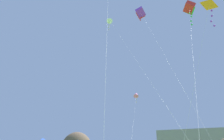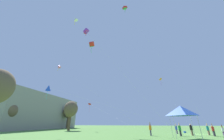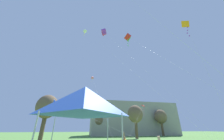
{
  "view_description": "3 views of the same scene",
  "coord_description": "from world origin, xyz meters",
  "px_view_note": "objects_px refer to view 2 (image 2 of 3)",
  "views": [
    {
      "loc": [
        -2.54,
        -7.54,
        2.29
      ],
      "look_at": [
        -7.39,
        12.68,
        11.79
      ],
      "focal_mm": 40.0,
      "sensor_mm": 36.0,
      "label": 1
    },
    {
      "loc": [
        -29.92,
        8.4,
        1.9
      ],
      "look_at": [
        -7.33,
        14.69,
        11.97
      ],
      "focal_mm": 20.0,
      "sensor_mm": 36.0,
      "label": 2
    },
    {
      "loc": [
        -8.72,
        -2.52,
        2.37
      ],
      "look_at": [
        -4.94,
        14.85,
        10.73
      ],
      "focal_mm": 20.0,
      "sensor_mm": 36.0,
      "label": 3
    }
  ],
  "objects_px": {
    "kite_blue_diamond_0": "(49,88)",
    "kite_orange_delta_1": "(161,80)",
    "kite_red_box_3": "(92,44)",
    "person_red_shirt": "(213,130)",
    "kite_red_delta_2": "(90,105)",
    "kite_pink_diamond_5": "(59,66)",
    "person_orange_shirt": "(150,129)",
    "person_black_shirt": "(191,129)",
    "kite_purple_box_7": "(86,31)",
    "festival_tent": "(181,111)",
    "person_blue_shirt": "(176,129)",
    "person_green_shirt": "(180,129)",
    "kite_red_box_6": "(125,8)",
    "person_white_shirt": "(223,131)",
    "person_teal_shirt": "(208,129)",
    "cooler_box": "(185,132)",
    "kite_white_diamond_4": "(75,19)"
  },
  "relations": [
    {
      "from": "person_blue_shirt",
      "to": "person_red_shirt",
      "type": "bearing_deg",
      "value": 84.29
    },
    {
      "from": "person_black_shirt",
      "to": "person_white_shirt",
      "type": "bearing_deg",
      "value": 144.0
    },
    {
      "from": "cooler_box",
      "to": "kite_pink_diamond_5",
      "type": "height_order",
      "value": "kite_pink_diamond_5"
    },
    {
      "from": "person_red_shirt",
      "to": "kite_purple_box_7",
      "type": "xyz_separation_m",
      "value": [
        -1.78,
        24.12,
        24.44
      ]
    },
    {
      "from": "person_teal_shirt",
      "to": "kite_blue_diamond_0",
      "type": "height_order",
      "value": "kite_blue_diamond_0"
    },
    {
      "from": "kite_red_box_6",
      "to": "person_black_shirt",
      "type": "bearing_deg",
      "value": -66.9
    },
    {
      "from": "cooler_box",
      "to": "kite_blue_diamond_0",
      "type": "xyz_separation_m",
      "value": [
        -18.05,
        21.87,
        6.82
      ]
    },
    {
      "from": "person_orange_shirt",
      "to": "person_blue_shirt",
      "type": "xyz_separation_m",
      "value": [
        5.95,
        -5.12,
        -0.12
      ]
    },
    {
      "from": "kite_orange_delta_1",
      "to": "kite_red_box_3",
      "type": "xyz_separation_m",
      "value": [
        1.51,
        19.38,
        14.71
      ]
    },
    {
      "from": "kite_orange_delta_1",
      "to": "kite_red_box_3",
      "type": "height_order",
      "value": "kite_red_box_3"
    },
    {
      "from": "kite_red_delta_2",
      "to": "kite_pink_diamond_5",
      "type": "distance_m",
      "value": 14.38
    },
    {
      "from": "person_green_shirt",
      "to": "kite_white_diamond_4",
      "type": "xyz_separation_m",
      "value": [
        -5.29,
        19.34,
        24.18
      ]
    },
    {
      "from": "festival_tent",
      "to": "person_orange_shirt",
      "type": "bearing_deg",
      "value": 53.78
    },
    {
      "from": "kite_purple_box_7",
      "to": "person_blue_shirt",
      "type": "bearing_deg",
      "value": -72.7
    },
    {
      "from": "cooler_box",
      "to": "person_white_shirt",
      "type": "height_order",
      "value": "person_white_shirt"
    },
    {
      "from": "person_black_shirt",
      "to": "kite_purple_box_7",
      "type": "height_order",
      "value": "kite_purple_box_7"
    },
    {
      "from": "person_red_shirt",
      "to": "kite_pink_diamond_5",
      "type": "relative_size",
      "value": 0.09
    },
    {
      "from": "person_red_shirt",
      "to": "person_white_shirt",
      "type": "relative_size",
      "value": 1.09
    },
    {
      "from": "person_black_shirt",
      "to": "kite_purple_box_7",
      "type": "bearing_deg",
      "value": -21.89
    },
    {
      "from": "person_red_shirt",
      "to": "person_black_shirt",
      "type": "height_order",
      "value": "person_red_shirt"
    },
    {
      "from": "festival_tent",
      "to": "person_teal_shirt",
      "type": "xyz_separation_m",
      "value": [
        6.92,
        -5.21,
        -2.68
      ]
    },
    {
      "from": "festival_tent",
      "to": "kite_red_box_6",
      "type": "bearing_deg",
      "value": 79.18
    },
    {
      "from": "person_green_shirt",
      "to": "kite_red_box_3",
      "type": "relative_size",
      "value": 0.08
    },
    {
      "from": "person_black_shirt",
      "to": "person_orange_shirt",
      "type": "bearing_deg",
      "value": -10.02
    },
    {
      "from": "kite_red_delta_2",
      "to": "person_green_shirt",
      "type": "bearing_deg",
      "value": -114.52
    },
    {
      "from": "cooler_box",
      "to": "kite_white_diamond_4",
      "type": "relative_size",
      "value": 0.02
    },
    {
      "from": "kite_red_delta_2",
      "to": "kite_red_box_3",
      "type": "distance_m",
      "value": 19.36
    },
    {
      "from": "kite_pink_diamond_5",
      "to": "person_white_shirt",
      "type": "bearing_deg",
      "value": -83.31
    },
    {
      "from": "person_red_shirt",
      "to": "kite_purple_box_7",
      "type": "height_order",
      "value": "kite_purple_box_7"
    },
    {
      "from": "kite_red_delta_2",
      "to": "person_red_shirt",
      "type": "bearing_deg",
      "value": -107.42
    },
    {
      "from": "person_black_shirt",
      "to": "kite_red_delta_2",
      "type": "relative_size",
      "value": 0.11
    },
    {
      "from": "cooler_box",
      "to": "kite_white_diamond_4",
      "type": "xyz_separation_m",
      "value": [
        -14.09,
        21.89,
        25.01
      ]
    },
    {
      "from": "person_teal_shirt",
      "to": "kite_red_delta_2",
      "type": "height_order",
      "value": "kite_red_delta_2"
    },
    {
      "from": "kite_blue_diamond_0",
      "to": "kite_purple_box_7",
      "type": "distance_m",
      "value": 20.38
    },
    {
      "from": "kite_orange_delta_1",
      "to": "kite_purple_box_7",
      "type": "relative_size",
      "value": 0.45
    },
    {
      "from": "kite_red_delta_2",
      "to": "person_teal_shirt",
      "type": "bearing_deg",
      "value": -103.74
    },
    {
      "from": "kite_red_box_3",
      "to": "kite_purple_box_7",
      "type": "distance_m",
      "value": 7.35
    },
    {
      "from": "kite_red_box_3",
      "to": "kite_purple_box_7",
      "type": "xyz_separation_m",
      "value": [
        -7.13,
        -1.59,
        -0.78
      ]
    },
    {
      "from": "cooler_box",
      "to": "kite_red_box_3",
      "type": "height_order",
      "value": "kite_red_box_3"
    },
    {
      "from": "person_blue_shirt",
      "to": "person_white_shirt",
      "type": "xyz_separation_m",
      "value": [
        -4.3,
        -6.11,
        -0.06
      ]
    },
    {
      "from": "kite_red_box_3",
      "to": "kite_red_delta_2",
      "type": "bearing_deg",
      "value": 10.7
    },
    {
      "from": "kite_purple_box_7",
      "to": "person_red_shirt",
      "type": "bearing_deg",
      "value": -85.79
    },
    {
      "from": "cooler_box",
      "to": "kite_purple_box_7",
      "type": "bearing_deg",
      "value": 113.26
    },
    {
      "from": "cooler_box",
      "to": "kite_purple_box_7",
      "type": "xyz_separation_m",
      "value": [
        -9.22,
        21.44,
        25.19
      ]
    },
    {
      "from": "person_blue_shirt",
      "to": "kite_white_diamond_4",
      "type": "xyz_separation_m",
      "value": [
        -10.89,
        19.78,
        24.27
      ]
    },
    {
      "from": "kite_blue_diamond_0",
      "to": "kite_orange_delta_1",
      "type": "distance_m",
      "value": 23.67
    },
    {
      "from": "person_orange_shirt",
      "to": "person_black_shirt",
      "type": "distance_m",
      "value": 7.23
    },
    {
      "from": "person_red_shirt",
      "to": "kite_red_box_3",
      "type": "distance_m",
      "value": 36.41
    },
    {
      "from": "festival_tent",
      "to": "person_blue_shirt",
      "type": "relative_size",
      "value": 2.34
    },
    {
      "from": "person_teal_shirt",
      "to": "person_white_shirt",
      "type": "bearing_deg",
      "value": -26.3
    }
  ]
}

